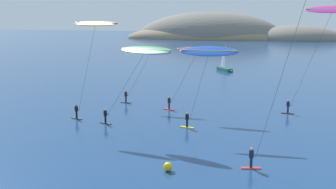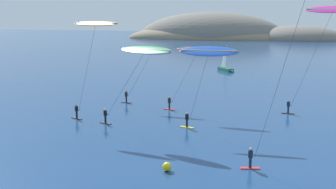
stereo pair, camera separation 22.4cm
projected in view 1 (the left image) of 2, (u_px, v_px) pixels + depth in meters
headland_island at (218, 39)px, 223.43m from camera, size 111.93×45.78×28.19m
sailboat_near at (225, 68)px, 90.82m from camera, size 4.50×5.22×5.70m
kitesurfer_purple at (149, 56)px, 55.24m from camera, size 7.37×1.47×7.43m
kitesurfer_blue at (208, 56)px, 42.84m from camera, size 6.18×1.98×8.70m
kitesurfer_orange at (94, 32)px, 45.55m from camera, size 6.75×2.01×11.22m
kitesurfer_magenta at (330, 17)px, 46.54m from camera, size 8.17×3.53×12.88m
kitesurfer_red at (196, 54)px, 50.99m from camera, size 7.30×1.29×8.07m
kitesurfer_green at (143, 54)px, 41.92m from camera, size 9.44×3.86×8.78m
marker_buoy at (168, 167)px, 32.11m from camera, size 0.70×0.70×0.70m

